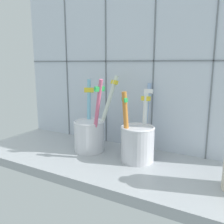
% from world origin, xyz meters
% --- Properties ---
extents(counter_slab, '(0.64, 0.22, 0.02)m').
position_xyz_m(counter_slab, '(0.00, 0.00, 0.01)').
color(counter_slab, '#9EA3A8').
rests_on(counter_slab, ground).
extents(tile_wall_back, '(0.64, 0.02, 0.45)m').
position_xyz_m(tile_wall_back, '(0.00, 0.12, 0.23)').
color(tile_wall_back, silver).
rests_on(tile_wall_back, ground).
extents(toothbrush_cup_left, '(0.09, 0.10, 0.18)m').
position_xyz_m(toothbrush_cup_left, '(-0.06, 0.03, 0.06)').
color(toothbrush_cup_left, silver).
rests_on(toothbrush_cup_left, counter_slab).
extents(toothbrush_cup_right, '(0.07, 0.12, 0.16)m').
position_xyz_m(toothbrush_cup_right, '(0.06, 0.03, 0.06)').
color(toothbrush_cup_right, silver).
rests_on(toothbrush_cup_right, counter_slab).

